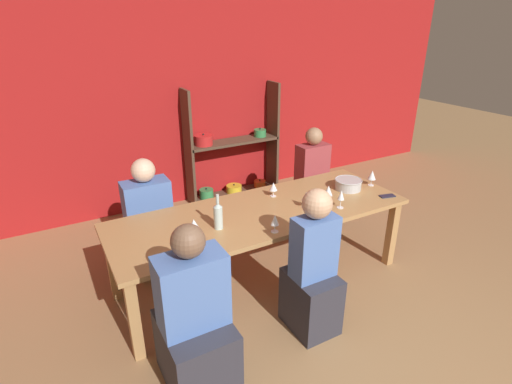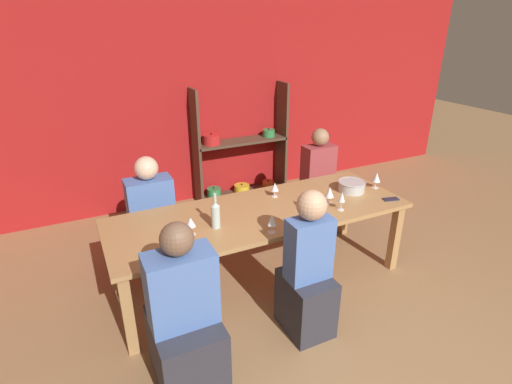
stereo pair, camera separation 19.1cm
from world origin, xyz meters
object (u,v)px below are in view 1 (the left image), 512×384
(wine_glass_red_b, at_px, (273,187))
(wine_glass_white_a, at_px, (275,220))
(wine_glass_empty_a, at_px, (306,197))
(person_near_b, at_px, (195,329))
(cell_phone, at_px, (387,196))
(shelf_unit, at_px, (231,158))
(wine_bottle_green, at_px, (218,215))
(person_near_a, at_px, (312,278))
(wine_glass_red_a, at_px, (341,196))
(wine_glass_white_d, at_px, (328,191))
(wine_glass_white_c, at_px, (372,175))
(person_far_a, at_px, (150,227))
(dining_table, at_px, (261,218))
(wine_glass_white_b, at_px, (194,224))
(mixing_bowl, at_px, (348,184))
(person_far_b, at_px, (311,187))

(wine_glass_red_b, bearing_deg, wine_glass_white_a, -120.48)
(wine_glass_empty_a, distance_m, person_near_b, 1.57)
(wine_glass_empty_a, distance_m, cell_phone, 0.87)
(shelf_unit, bearing_deg, wine_bottle_green, -118.33)
(wine_bottle_green, xyz_separation_m, wine_glass_white_a, (0.38, -0.28, -0.02))
(wine_bottle_green, relative_size, person_near_a, 0.25)
(wine_glass_white_a, bearing_deg, wine_glass_red_a, 6.58)
(wine_bottle_green, relative_size, wine_glass_red_a, 1.75)
(wine_bottle_green, relative_size, wine_glass_white_d, 1.89)
(wine_glass_white_c, relative_size, cell_phone, 1.01)
(person_far_a, bearing_deg, wine_bottle_green, 111.12)
(dining_table, distance_m, wine_glass_red_a, 0.76)
(wine_glass_white_b, height_order, wine_glass_white_c, wine_glass_white_c)
(wine_glass_white_b, xyz_separation_m, cell_phone, (1.93, -0.19, -0.10))
(cell_phone, bearing_deg, shelf_unit, 104.97)
(wine_glass_white_a, bearing_deg, wine_glass_empty_a, 27.13)
(wine_glass_white_c, bearing_deg, wine_glass_red_a, -157.64)
(wine_bottle_green, distance_m, cell_phone, 1.73)
(shelf_unit, xyz_separation_m, person_far_a, (-1.46, -1.12, -0.15))
(wine_glass_white_c, bearing_deg, wine_glass_red_b, 165.96)
(mixing_bowl, bearing_deg, wine_glass_white_d, -159.61)
(cell_phone, bearing_deg, person_near_a, -160.42)
(wine_glass_white_c, xyz_separation_m, wine_glass_red_b, (-1.04, 0.26, -0.01))
(cell_phone, bearing_deg, mixing_bowl, 122.55)
(person_near_a, bearing_deg, wine_glass_white_b, 139.40)
(wine_glass_white_d, bearing_deg, mixing_bowl, 20.39)
(mixing_bowl, distance_m, person_far_a, 2.06)
(wine_glass_white_b, bearing_deg, person_far_a, 97.98)
(wine_bottle_green, distance_m, person_far_a, 1.09)
(mixing_bowl, xyz_separation_m, wine_glass_white_c, (0.28, -0.04, 0.05))
(shelf_unit, bearing_deg, wine_glass_red_a, -89.07)
(mixing_bowl, bearing_deg, dining_table, -179.47)
(wine_glass_white_a, xyz_separation_m, wine_glass_white_d, (0.75, 0.25, 0.01))
(mixing_bowl, xyz_separation_m, wine_glass_red_a, (-0.36, -0.30, 0.07))
(wine_glass_white_b, bearing_deg, wine_glass_white_c, 2.91)
(dining_table, height_order, wine_glass_white_a, wine_glass_white_a)
(wine_glass_white_a, distance_m, wine_glass_empty_a, 0.55)
(shelf_unit, height_order, wine_glass_white_a, shelf_unit)
(wine_glass_red_b, xyz_separation_m, person_near_b, (-1.23, -1.03, -0.39))
(dining_table, xyz_separation_m, cell_phone, (1.24, -0.32, 0.08))
(wine_glass_white_d, height_order, person_far_b, person_far_b)
(mixing_bowl, bearing_deg, cell_phone, -57.45)
(wine_bottle_green, height_order, cell_phone, wine_bottle_green)
(wine_bottle_green, bearing_deg, person_far_a, 111.12)
(mixing_bowl, height_order, wine_bottle_green, wine_bottle_green)
(wine_glass_red_a, height_order, person_far_b, person_far_b)
(wine_glass_empty_a, xyz_separation_m, person_near_b, (-1.36, -0.67, -0.40))
(wine_glass_white_b, relative_size, wine_glass_white_c, 0.94)
(wine_glass_white_c, relative_size, wine_glass_white_d, 1.00)
(shelf_unit, distance_m, person_near_a, 2.76)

